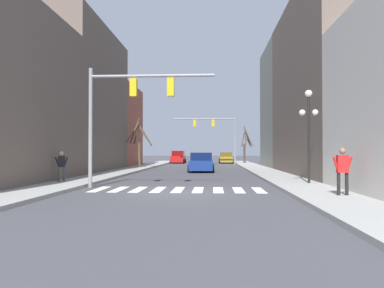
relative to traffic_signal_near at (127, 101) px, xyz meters
name	(u,v)px	position (x,y,z in m)	size (l,w,h in m)	color
ground_plane	(175,193)	(2.52, -1.96, -4.12)	(240.00, 240.00, 0.00)	#424247
sidewalk_left	(41,190)	(-3.21, -1.96, -4.04)	(2.43, 90.00, 0.15)	#9E9E99
sidewalk_right	(315,192)	(8.26, -1.96, -4.04)	(2.43, 90.00, 0.15)	#9E9E99
building_row_left	(59,106)	(-7.43, 9.90, 1.01)	(6.00, 35.41, 11.80)	#66564C
building_row_right	(328,96)	(12.48, 10.30, 1.61)	(6.00, 33.56, 12.38)	beige
crosswalk_stripes	(178,190)	(2.52, -0.74, -4.11)	(7.65, 2.60, 0.01)	white
traffic_signal_near	(127,101)	(0.00, 0.00, 0.00)	(6.01, 0.28, 5.70)	gray
traffic_signal_far	(216,129)	(4.48, 28.88, 0.40)	(7.77, 0.28, 6.14)	gray
street_lamp_right_corner	(309,117)	(8.86, 1.41, -0.70)	(0.95, 0.36, 4.64)	black
car_parked_right_near	(178,157)	(-0.86, 35.54, -3.30)	(2.02, 4.50, 1.75)	red
car_driving_toward_lane	(202,163)	(3.12, 13.90, -3.36)	(2.14, 4.58, 1.60)	navy
car_parked_left_far	(226,158)	(5.93, 35.80, -3.39)	(1.99, 4.28, 1.54)	#A38423
pedestrian_crossing_street	(61,163)	(-3.89, 1.79, -3.03)	(0.66, 0.32, 1.57)	#4C4C51
pedestrian_near_right_corner	(343,167)	(8.76, -3.73, -2.96)	(0.74, 0.24, 1.71)	black
street_tree_left_near	(245,145)	(8.42, 32.77, -1.59)	(1.59, 1.81, 4.94)	#473828
street_tree_left_far	(139,143)	(-3.12, 18.79, -1.62)	(2.35, 2.25, 4.85)	brown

